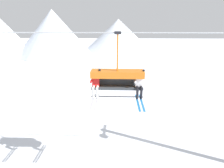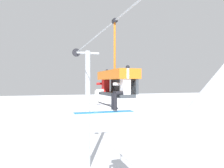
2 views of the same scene
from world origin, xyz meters
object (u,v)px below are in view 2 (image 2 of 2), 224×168
at_px(lift_tower_near, 88,106).
at_px(chairlift_chair, 117,79).
at_px(skier_red, 103,87).
at_px(skier_white, 121,88).

xyz_separation_m(lift_tower_near, chairlift_chair, (8.06, -0.71, 1.74)).
height_order(lift_tower_near, chairlift_chair, lift_tower_near).
xyz_separation_m(lift_tower_near, skier_red, (7.07, -0.92, 1.46)).
bearing_deg(lift_tower_near, chairlift_chair, -5.02).
relative_size(lift_tower_near, chairlift_chair, 2.88).
bearing_deg(skier_red, chairlift_chair, 12.19).
xyz_separation_m(chairlift_chair, skier_red, (-0.99, -0.21, -0.28)).
xyz_separation_m(lift_tower_near, skier_white, (9.06, -0.92, 1.46)).
distance_m(lift_tower_near, chairlift_chair, 8.28).
height_order(skier_red, skier_white, same).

